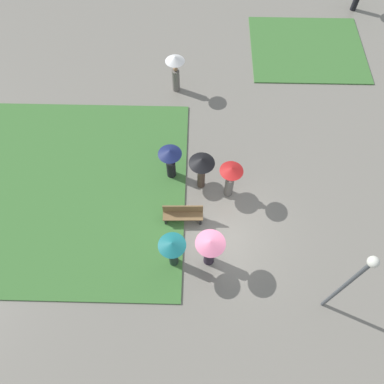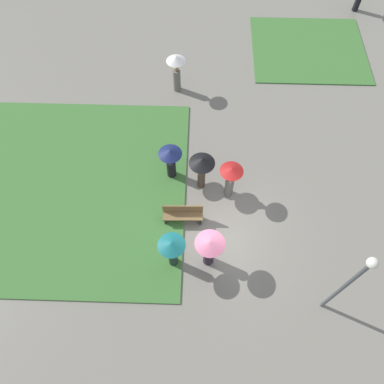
# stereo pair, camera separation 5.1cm
# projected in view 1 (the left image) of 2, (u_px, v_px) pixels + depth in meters

# --- Properties ---
(ground_plane) EXTENTS (90.00, 90.00, 0.00)m
(ground_plane) POSITION_uv_depth(u_px,v_px,m) (221.00, 233.00, 14.72)
(ground_plane) COLOR gray
(lawn_patch_near) EXTENTS (9.88, 9.40, 0.06)m
(lawn_patch_near) POSITION_uv_depth(u_px,v_px,m) (68.00, 188.00, 15.72)
(lawn_patch_near) COLOR #427A38
(lawn_patch_near) RESTS_ON ground_plane
(lawn_patch_far) EXTENTS (6.03, 5.28, 0.06)m
(lawn_patch_far) POSITION_uv_depth(u_px,v_px,m) (307.00, 49.00, 20.19)
(lawn_patch_far) COLOR #427A38
(lawn_patch_far) RESTS_ON ground_plane
(park_bench) EXTENTS (1.58, 0.46, 0.90)m
(park_bench) POSITION_uv_depth(u_px,v_px,m) (183.00, 214.00, 14.63)
(park_bench) COLOR brown
(park_bench) RESTS_ON ground_plane
(lamp_post) EXTENTS (0.32, 0.32, 4.53)m
(lamp_post) POSITION_uv_depth(u_px,v_px,m) (352.00, 279.00, 10.81)
(lamp_post) COLOR #474C51
(lamp_post) RESTS_ON ground_plane
(crowd_person_teal) EXTENTS (0.97, 0.97, 1.89)m
(crowd_person_teal) POSITION_uv_depth(u_px,v_px,m) (173.00, 250.00, 12.99)
(crowd_person_teal) COLOR #1E3328
(crowd_person_teal) RESTS_ON ground_plane
(crowd_person_pink) EXTENTS (1.06, 1.06, 1.86)m
(crowd_person_pink) POSITION_uv_depth(u_px,v_px,m) (210.00, 248.00, 13.09)
(crowd_person_pink) COLOR #2D2333
(crowd_person_pink) RESTS_ON ground_plane
(crowd_person_navy) EXTENTS (0.96, 0.96, 1.76)m
(crowd_person_navy) POSITION_uv_depth(u_px,v_px,m) (170.00, 159.00, 15.08)
(crowd_person_navy) COLOR black
(crowd_person_navy) RESTS_ON ground_plane
(crowd_person_black) EXTENTS (1.02, 1.02, 1.91)m
(crowd_person_black) POSITION_uv_depth(u_px,v_px,m) (202.00, 166.00, 14.59)
(crowd_person_black) COLOR #47382D
(crowd_person_black) RESTS_ON ground_plane
(crowd_person_red) EXTENTS (0.92, 0.92, 1.85)m
(crowd_person_red) POSITION_uv_depth(u_px,v_px,m) (230.00, 178.00, 14.61)
(crowd_person_red) COLOR slate
(crowd_person_red) RESTS_ON ground_plane
(lone_walker_mid_plaza) EXTENTS (0.91, 0.91, 2.00)m
(lone_walker_mid_plaza) POSITION_uv_depth(u_px,v_px,m) (175.00, 69.00, 17.56)
(lone_walker_mid_plaza) COLOR slate
(lone_walker_mid_plaza) RESTS_ON ground_plane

